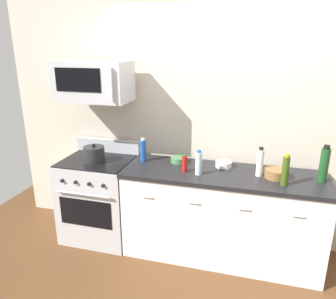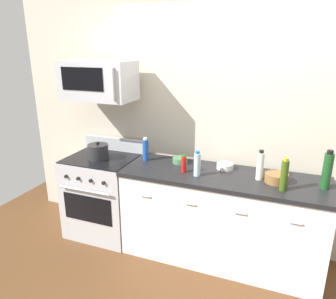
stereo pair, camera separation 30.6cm
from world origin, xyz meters
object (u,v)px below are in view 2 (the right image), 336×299
at_px(bottle_olive_oil, 284,175).
at_px(bottle_vinegar_white, 260,166).
at_px(bottle_wine_green, 327,171).
at_px(bowl_wooden_salad, 276,177).
at_px(bowl_green_glaze, 180,160).
at_px(bottle_water_clear, 197,164).
at_px(bottle_hot_sauce_red, 184,164).
at_px(stockpot, 98,152).
at_px(range_oven, 104,195).
at_px(bottle_soda_blue, 146,150).
at_px(microwave, 99,80).
at_px(bowl_white_ceramic, 225,166).

bearing_deg(bottle_olive_oil, bottle_vinegar_white, 142.27).
bearing_deg(bottle_vinegar_white, bottle_wine_green, 1.17).
xyz_separation_m(bowl_wooden_salad, bowl_green_glaze, (-0.97, 0.16, -0.01)).
bearing_deg(bottle_olive_oil, bottle_water_clear, 176.69).
relative_size(bottle_hot_sauce_red, stockpot, 0.80).
distance_m(range_oven, bottle_olive_oil, 1.99).
xyz_separation_m(range_oven, bottle_wine_green, (2.24, 0.02, 0.61)).
distance_m(range_oven, bottle_soda_blue, 0.76).
xyz_separation_m(bottle_olive_oil, stockpot, (-1.90, 0.10, -0.05)).
xyz_separation_m(bottle_hot_sauce_red, stockpot, (-0.98, 0.02, 0.00)).
height_order(microwave, bottle_hot_sauce_red, microwave).
relative_size(bottle_vinegar_white, bowl_white_ceramic, 1.72).
bearing_deg(bottle_olive_oil, bowl_wooden_salad, 111.68).
distance_m(bottle_wine_green, stockpot, 2.24).
xyz_separation_m(range_oven, bowl_wooden_salad, (1.84, 0.00, 0.50)).
bearing_deg(bowl_wooden_salad, bottle_vinegar_white, 176.98).
distance_m(range_oven, bottle_water_clear, 1.27).
height_order(range_oven, bottle_water_clear, bottle_water_clear).
height_order(bottle_wine_green, bowl_wooden_salad, bottle_wine_green).
relative_size(bottle_wine_green, bottle_vinegar_white, 1.21).
distance_m(bottle_wine_green, bowl_green_glaze, 1.39).
relative_size(bottle_soda_blue, bottle_olive_oil, 0.86).
bearing_deg(bowl_white_ceramic, bowl_wooden_salad, -17.29).
distance_m(bottle_soda_blue, bowl_green_glaze, 0.39).
distance_m(bottle_water_clear, bottle_hot_sauce_red, 0.15).
height_order(microwave, bottle_water_clear, microwave).
distance_m(bottle_water_clear, bottle_soda_blue, 0.67).
relative_size(bottle_wine_green, bottle_water_clear, 1.42).
xyz_separation_m(microwave, bowl_white_ceramic, (1.34, 0.11, -0.80)).
bearing_deg(bowl_white_ceramic, bottle_vinegar_white, -22.97).
distance_m(bottle_soda_blue, bottle_hot_sauce_red, 0.52).
xyz_separation_m(bottle_olive_oil, bowl_green_glaze, (-1.04, 0.31, -0.11)).
height_order(bowl_wooden_salad, bowl_white_ceramic, bowl_wooden_salad).
bearing_deg(range_oven, stockpot, -90.00).
xyz_separation_m(range_oven, bowl_white_ceramic, (1.34, 0.16, 0.48)).
distance_m(range_oven, bowl_green_glaze, 1.00).
distance_m(microwave, bottle_hot_sauce_red, 1.24).
height_order(bottle_vinegar_white, stockpot, bottle_vinegar_white).
bearing_deg(bottle_hot_sauce_red, bowl_wooden_salad, 5.22).
distance_m(bottle_wine_green, bottle_hot_sauce_red, 1.26).
height_order(bottle_water_clear, bowl_wooden_salad, bottle_water_clear).
height_order(bottle_water_clear, bowl_green_glaze, bottle_water_clear).
bearing_deg(microwave, bottle_hot_sauce_red, -6.97).
bearing_deg(stockpot, bottle_olive_oil, -3.05).
bearing_deg(bottle_vinegar_white, stockpot, -177.82).
relative_size(bottle_hot_sauce_red, bottle_olive_oil, 0.61).
distance_m(microwave, bowl_white_ceramic, 1.56).
xyz_separation_m(bottle_vinegar_white, bowl_wooden_salad, (0.15, -0.01, -0.09)).
relative_size(range_oven, bottle_water_clear, 4.40).
distance_m(bottle_olive_oil, bowl_green_glaze, 1.09).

